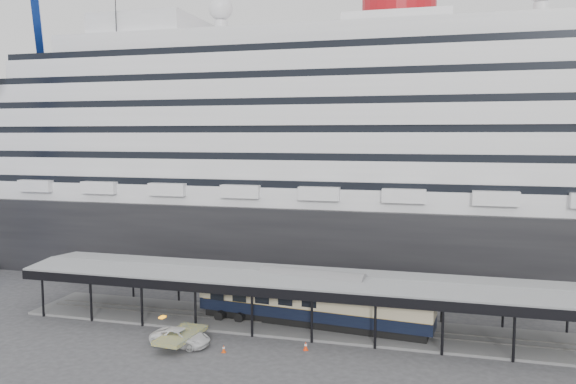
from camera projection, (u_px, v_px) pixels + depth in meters
ground at (279, 343)px, 51.44m from camera, size 200.00×200.00×0.00m
cruise_ship at (340, 140)px, 80.34m from camera, size 130.00×30.00×43.90m
platform_canopy at (292, 302)px, 56.01m from camera, size 56.00×9.18×5.30m
port_truck at (181, 337)px, 50.76m from camera, size 5.70×3.02×1.52m
pullman_carriage at (312, 299)px, 55.44m from camera, size 23.91×5.58×23.29m
traffic_cone_left at (196, 345)px, 50.11m from camera, size 0.37×0.37×0.65m
traffic_cone_mid at (224, 349)px, 49.15m from camera, size 0.37×0.37×0.69m
traffic_cone_right at (306, 346)px, 49.67m from camera, size 0.52×0.52×0.79m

